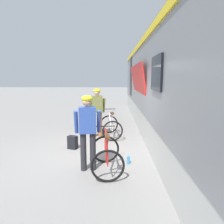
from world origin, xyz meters
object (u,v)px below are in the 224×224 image
object	(u,v)px
water_bottle_near_the_bikes	(128,160)
water_bottle_by_the_backpack	(69,144)
train_car	(222,86)
cyclist_near_in_blue	(88,126)
cyclist_far_in_olive	(97,108)
bicycle_near_red	(106,155)
backpack_on_platform	(73,142)
bicycle_far_silver	(111,126)

from	to	relation	value
water_bottle_near_the_bikes	water_bottle_by_the_backpack	world-z (taller)	water_bottle_near_the_bikes
train_car	cyclist_near_in_blue	size ratio (longest dim) A/B	12.49
train_car	cyclist_near_in_blue	world-z (taller)	train_car
cyclist_near_in_blue	cyclist_far_in_olive	world-z (taller)	same
bicycle_near_red	water_bottle_by_the_backpack	distance (m)	2.13
backpack_on_platform	water_bottle_near_the_bikes	bearing A→B (deg)	-12.32
train_car	bicycle_near_red	bearing A→B (deg)	-173.01
water_bottle_by_the_backpack	cyclist_near_in_blue	bearing A→B (deg)	-62.96
train_car	backpack_on_platform	distance (m)	4.33
cyclist_far_in_olive	water_bottle_by_the_backpack	world-z (taller)	cyclist_far_in_olive
water_bottle_near_the_bikes	bicycle_far_silver	bearing A→B (deg)	101.57
cyclist_near_in_blue	cyclist_far_in_olive	xyz separation A→B (m)	(-0.02, 2.79, 0.00)
backpack_on_platform	water_bottle_near_the_bikes	xyz separation A→B (m)	(1.63, -1.11, -0.10)
backpack_on_platform	water_bottle_by_the_backpack	distance (m)	0.25
train_car	backpack_on_platform	world-z (taller)	train_car
cyclist_far_in_olive	backpack_on_platform	xyz separation A→B (m)	(-0.64, -1.35, -0.85)
water_bottle_by_the_backpack	water_bottle_near_the_bikes	bearing A→B (deg)	-35.39
backpack_on_platform	water_bottle_near_the_bikes	world-z (taller)	backpack_on_platform
bicycle_near_red	backpack_on_platform	world-z (taller)	bicycle_near_red
cyclist_far_in_olive	bicycle_far_silver	size ratio (longest dim) A/B	1.51
train_car	cyclist_far_in_olive	world-z (taller)	train_car
train_car	water_bottle_near_the_bikes	bearing A→B (deg)	177.25
water_bottle_by_the_backpack	cyclist_far_in_olive	bearing A→B (deg)	55.99
bicycle_near_red	bicycle_far_silver	bearing A→B (deg)	89.04
cyclist_far_in_olive	backpack_on_platform	world-z (taller)	cyclist_far_in_olive
cyclist_near_in_blue	bicycle_far_silver	world-z (taller)	cyclist_near_in_blue
cyclist_near_in_blue	backpack_on_platform	distance (m)	1.81
cyclist_far_in_olive	backpack_on_platform	distance (m)	1.72
bicycle_near_red	backpack_on_platform	size ratio (longest dim) A/B	2.83
cyclist_far_in_olive	water_bottle_near_the_bikes	world-z (taller)	cyclist_far_in_olive
train_car	backpack_on_platform	size ratio (longest dim) A/B	55.00
cyclist_near_in_blue	bicycle_near_red	size ratio (longest dim) A/B	1.56
train_car	backpack_on_platform	bearing A→B (deg)	162.13
train_car	water_bottle_near_the_bikes	xyz separation A→B (m)	(-2.13, 0.10, -1.87)
backpack_on_platform	water_bottle_by_the_backpack	world-z (taller)	backpack_on_platform
cyclist_near_in_blue	water_bottle_near_the_bikes	bearing A→B (deg)	19.35
bicycle_far_silver	water_bottle_near_the_bikes	xyz separation A→B (m)	(0.49, -2.39, -0.30)
bicycle_near_red	bicycle_far_silver	distance (m)	2.82
train_car	cyclist_far_in_olive	size ratio (longest dim) A/B	12.49
bicycle_near_red	water_bottle_near_the_bikes	xyz separation A→B (m)	(0.54, 0.43, -0.30)
train_car	cyclist_near_in_blue	bearing A→B (deg)	-175.63
bicycle_far_silver	backpack_on_platform	xyz separation A→B (m)	(-1.14, -1.28, -0.20)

